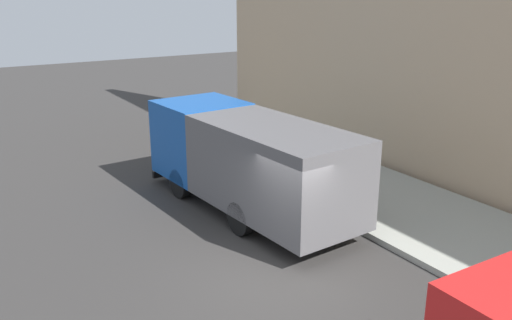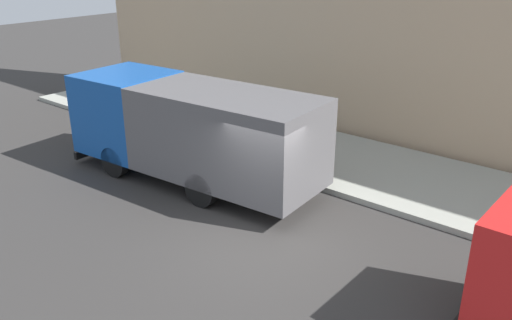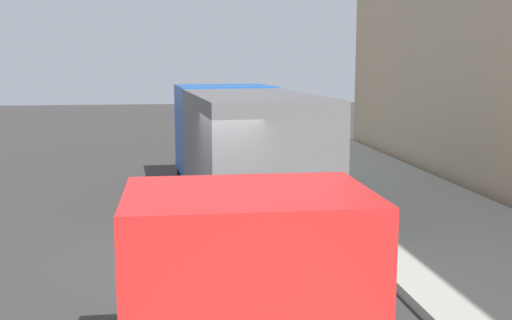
% 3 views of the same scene
% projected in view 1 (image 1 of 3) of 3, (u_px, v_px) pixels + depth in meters
% --- Properties ---
extents(ground, '(80.00, 80.00, 0.00)m').
position_uv_depth(ground, '(277.00, 271.00, 12.71)').
color(ground, '#33302F').
extents(sidewalk, '(4.33, 30.00, 0.16)m').
position_uv_depth(sidewalk, '(430.00, 220.00, 15.28)').
color(sidewalk, '#9D9F94').
rests_on(sidewalk, ground).
extents(large_utility_truck, '(3.05, 7.94, 2.83)m').
position_uv_depth(large_utility_truck, '(247.00, 158.00, 15.72)').
color(large_utility_truck, '#144CA3').
rests_on(large_utility_truck, ground).
extents(pedestrian_walking, '(0.41, 0.41, 1.78)m').
position_uv_depth(pedestrian_walking, '(249.00, 138.00, 19.70)').
color(pedestrian_walking, '#27281E').
rests_on(pedestrian_walking, sidewalk).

